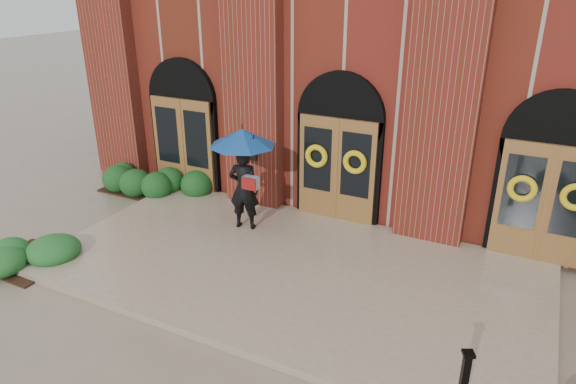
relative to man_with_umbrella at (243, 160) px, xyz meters
The scene contains 6 objects.
ground 2.80m from the man_with_umbrella, 36.94° to the right, with size 90.00×90.00×0.00m, color gray.
landing 2.69m from the man_with_umbrella, 33.57° to the right, with size 10.00×5.30×0.15m, color tan.
church_building 7.88m from the man_with_umbrella, 77.25° to the left, with size 16.20×12.53×7.00m.
man_with_umbrella is the anchor object (origin of this frame).
hedge_wall_left 3.95m from the man_with_umbrella, 165.41° to the left, with size 2.79×1.12×0.72m, color #17471A.
hedge_front_left 4.98m from the man_with_umbrella, 136.06° to the right, with size 1.46×1.25×0.52m, color #1F5A24.
Camera 1 is at (4.10, -7.99, 5.61)m, focal length 32.00 mm.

